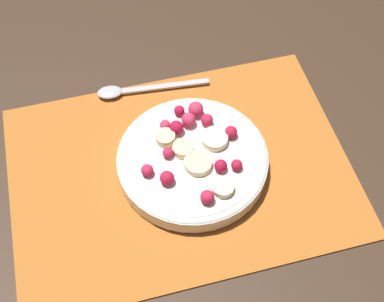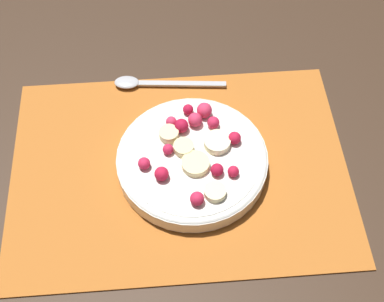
{
  "view_description": "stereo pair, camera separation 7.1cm",
  "coord_description": "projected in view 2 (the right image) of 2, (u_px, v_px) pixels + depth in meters",
  "views": [
    {
      "loc": [
        0.08,
        0.39,
        0.63
      ],
      "look_at": [
        -0.02,
        -0.0,
        0.04
      ],
      "focal_mm": 50.0,
      "sensor_mm": 36.0,
      "label": 1
    },
    {
      "loc": [
        0.01,
        0.4,
        0.63
      ],
      "look_at": [
        -0.02,
        -0.0,
        0.04
      ],
      "focal_mm": 50.0,
      "sensor_mm": 36.0,
      "label": 2
    }
  ],
  "objects": [
    {
      "name": "fruit_bowl",
      "position": [
        192.0,
        157.0,
        0.72
      ],
      "size": [
        0.2,
        0.2,
        0.05
      ],
      "color": "silver",
      "rests_on": "placemat"
    },
    {
      "name": "spoon",
      "position": [
        148.0,
        83.0,
        0.82
      ],
      "size": [
        0.17,
        0.03,
        0.01
      ],
      "rotation": [
        0.0,
        0.0,
        6.19
      ],
      "color": "#B2B2B7",
      "rests_on": "placemat"
    },
    {
      "name": "placemat",
      "position": [
        180.0,
        168.0,
        0.74
      ],
      "size": [
        0.46,
        0.33,
        0.01
      ],
      "color": "#B26023",
      "rests_on": "ground_plane"
    },
    {
      "name": "ground_plane",
      "position": [
        180.0,
        169.0,
        0.74
      ],
      "size": [
        3.0,
        3.0,
        0.0
      ],
      "primitive_type": "plane",
      "color": "#382619"
    }
  ]
}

